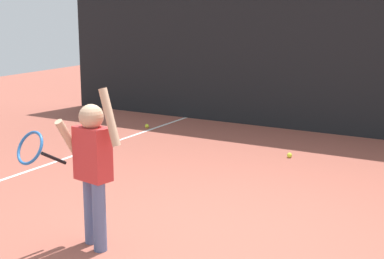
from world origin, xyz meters
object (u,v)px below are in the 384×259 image
at_px(tennis_player, 90,163).
at_px(water_bottle, 100,142).
at_px(tennis_ball_2, 290,155).
at_px(tennis_ball_1, 147,126).

height_order(tennis_player, water_bottle, tennis_player).
xyz_separation_m(tennis_player, tennis_ball_2, (0.43, 3.48, -0.69)).
xyz_separation_m(water_bottle, tennis_ball_2, (2.39, 0.92, -0.08)).
bearing_deg(tennis_player, water_bottle, 137.47).
distance_m(water_bottle, tennis_ball_2, 2.56).
bearing_deg(water_bottle, tennis_ball_1, 99.15).
height_order(water_bottle, tennis_ball_2, water_bottle).
relative_size(tennis_player, water_bottle, 6.14).
height_order(tennis_player, tennis_ball_2, tennis_player).
bearing_deg(tennis_ball_2, tennis_player, -97.02).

